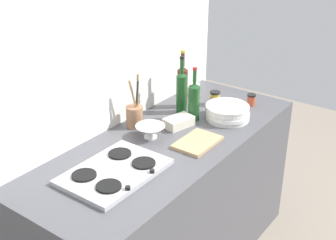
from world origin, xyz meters
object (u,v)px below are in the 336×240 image
object	(u,v)px
mixing_bowl	(150,131)
butter_dish	(179,122)
wine_bottle_mid_left	(182,91)
condiment_jar_front	(251,100)
condiment_jar_rear	(215,98)
plate_stack	(227,112)
condiment_jar_spare	(195,89)
stovetop_hob	(115,172)
cutting_board	(197,142)
wine_bottle_leftmost	(194,101)
utensil_crock	(135,115)
wine_bottle_mid_right	(182,86)

from	to	relation	value
mixing_bowl	butter_dish	distance (m)	0.21
wine_bottle_mid_left	condiment_jar_front	xyz separation A→B (m)	(0.36, -0.30, -0.10)
condiment_jar_front	condiment_jar_rear	size ratio (longest dim) A/B	0.82
plate_stack	condiment_jar_spare	xyz separation A→B (m)	(0.20, 0.36, -0.00)
stovetop_hob	cutting_board	xyz separation A→B (m)	(0.49, -0.15, -0.01)
mixing_bowl	condiment_jar_rear	xyz separation A→B (m)	(0.60, -0.05, 0.01)
mixing_bowl	cutting_board	size ratio (longest dim) A/B	0.62
stovetop_hob	condiment_jar_front	xyz separation A→B (m)	(1.13, -0.15, 0.02)
butter_dish	cutting_board	world-z (taller)	butter_dish
plate_stack	condiment_jar_spare	bearing A→B (deg)	61.68
wine_bottle_mid_left	condiment_jar_spare	bearing A→B (deg)	17.10
wine_bottle_mid_left	cutting_board	xyz separation A→B (m)	(-0.28, -0.30, -0.13)
wine_bottle_leftmost	plate_stack	bearing A→B (deg)	-52.06
wine_bottle_leftmost	condiment_jar_front	xyz separation A→B (m)	(0.40, -0.18, -0.09)
plate_stack	butter_dish	xyz separation A→B (m)	(-0.25, 0.18, -0.02)
plate_stack	utensil_crock	world-z (taller)	utensil_crock
mixing_bowl	condiment_jar_front	xyz separation A→B (m)	(0.73, -0.24, -0.00)
mixing_bowl	condiment_jar_front	world-z (taller)	condiment_jar_front
wine_bottle_leftmost	butter_dish	distance (m)	0.16
condiment_jar_front	cutting_board	bearing A→B (deg)	-179.37
butter_dish	plate_stack	bearing A→B (deg)	-35.43
wine_bottle_mid_right	cutting_board	distance (m)	0.52
mixing_bowl	stovetop_hob	bearing A→B (deg)	-166.40
butter_dish	condiment_jar_spare	distance (m)	0.48
condiment_jar_rear	condiment_jar_spare	size ratio (longest dim) A/B	1.06
condiment_jar_front	condiment_jar_rear	bearing A→B (deg)	125.12
stovetop_hob	condiment_jar_rear	bearing A→B (deg)	2.55
plate_stack	condiment_jar_spare	size ratio (longest dim) A/B	3.10
wine_bottle_leftmost	wine_bottle_mid_right	size ratio (longest dim) A/B	0.88
wine_bottle_mid_left	condiment_jar_rear	xyz separation A→B (m)	(0.22, -0.11, -0.09)
butter_dish	cutting_board	xyz separation A→B (m)	(-0.12, -0.20, -0.02)
wine_bottle_mid_left	mixing_bowl	bearing A→B (deg)	-171.69
mixing_bowl	butter_dish	world-z (taller)	mixing_bowl
wine_bottle_mid_left	condiment_jar_front	distance (m)	0.48
condiment_jar_front	condiment_jar_rear	distance (m)	0.23
plate_stack	cutting_board	distance (m)	0.37
mixing_bowl	condiment_jar_front	distance (m)	0.77
wine_bottle_mid_left	condiment_jar_rear	distance (m)	0.26
plate_stack	condiment_jar_rear	distance (m)	0.22
wine_bottle_mid_left	plate_stack	bearing A→B (deg)	-73.45
cutting_board	butter_dish	bearing A→B (deg)	60.46
butter_dish	utensil_crock	distance (m)	0.26
stovetop_hob	plate_stack	size ratio (longest dim) A/B	1.87
butter_dish	condiment_jar_rear	bearing A→B (deg)	-1.09
wine_bottle_mid_right	butter_dish	xyz separation A→B (m)	(-0.24, -0.14, -0.12)
wine_bottle_mid_left	cutting_board	distance (m)	0.44
stovetop_hob	wine_bottle_mid_left	size ratio (longest dim) A/B	1.38
butter_dish	condiment_jar_front	distance (m)	0.56
wine_bottle_mid_right	mixing_bowl	distance (m)	0.47
butter_dish	condiment_jar_rear	world-z (taller)	condiment_jar_rear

